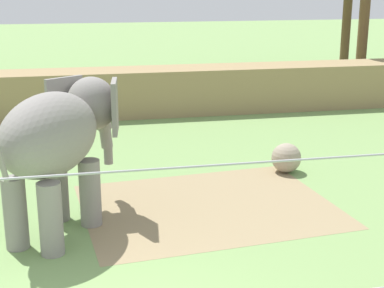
{
  "coord_description": "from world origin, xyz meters",
  "views": [
    {
      "loc": [
        -0.21,
        -6.65,
        4.64
      ],
      "look_at": [
        2.11,
        4.48,
        1.4
      ],
      "focal_mm": 54.02,
      "sensor_mm": 36.0,
      "label": 1
    }
  ],
  "objects": [
    {
      "name": "dirt_patch",
      "position": [
        2.46,
        4.51,
        0.0
      ],
      "size": [
        5.57,
        4.59,
        0.01
      ],
      "primitive_type": "cube",
      "rotation": [
        0.0,
        0.0,
        0.09
      ],
      "color": "#937F5B",
      "rests_on": "ground"
    },
    {
      "name": "enrichment_ball",
      "position": [
        4.9,
        6.3,
        0.37
      ],
      "size": [
        0.74,
        0.74,
        0.74
      ],
      "primitive_type": "sphere",
      "color": "gray",
      "rests_on": "ground"
    },
    {
      "name": "embankment_wall",
      "position": [
        0.0,
        13.55,
        0.81
      ],
      "size": [
        36.0,
        1.8,
        1.62
      ],
      "primitive_type": "cube",
      "color": "#997F56",
      "rests_on": "ground"
    },
    {
      "name": "elephant",
      "position": [
        -0.52,
        3.89,
        1.84
      ],
      "size": [
        2.71,
        3.38,
        2.78
      ],
      "color": "gray",
      "rests_on": "ground"
    }
  ]
}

